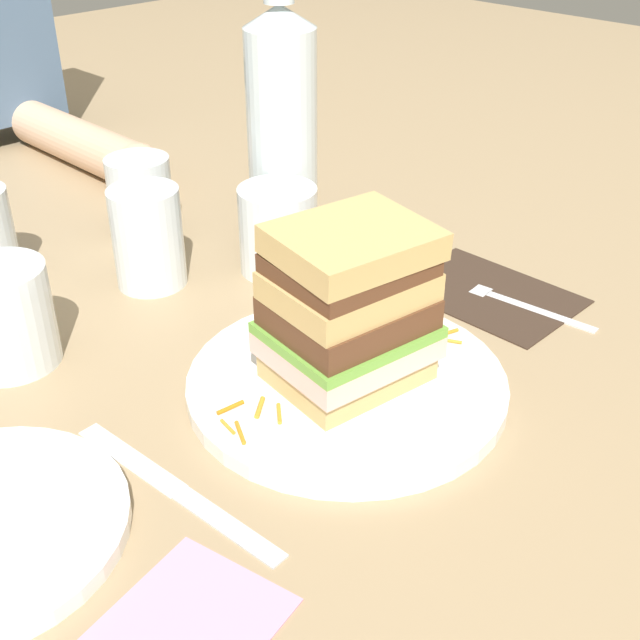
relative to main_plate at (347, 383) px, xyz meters
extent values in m
plane|color=#9E8460|center=(-0.01, 0.02, -0.01)|extent=(3.00, 3.00, 0.00)
cylinder|color=white|center=(0.00, 0.00, 0.00)|extent=(0.26, 0.26, 0.01)
cube|color=tan|center=(0.00, 0.00, 0.02)|extent=(0.12, 0.10, 0.02)
cube|color=beige|center=(0.00, 0.00, 0.04)|extent=(0.13, 0.11, 0.02)
cube|color=#6BA83D|center=(0.00, 0.00, 0.05)|extent=(0.13, 0.11, 0.01)
cube|color=#56331E|center=(0.00, 0.00, 0.07)|extent=(0.12, 0.11, 0.02)
cube|color=tan|center=(0.00, 0.00, 0.09)|extent=(0.12, 0.10, 0.02)
cube|color=#56331E|center=(0.00, 0.00, 0.11)|extent=(0.12, 0.10, 0.01)
cube|color=tan|center=(0.00, 0.00, 0.12)|extent=(0.12, 0.11, 0.03)
cylinder|color=orange|center=(-0.11, 0.01, 0.01)|extent=(0.01, 0.02, 0.00)
cylinder|color=orange|center=(-0.09, 0.03, 0.01)|extent=(0.02, 0.01, 0.00)
cylinder|color=orange|center=(-0.07, 0.00, 0.01)|extent=(0.02, 0.02, 0.00)
cylinder|color=orange|center=(-0.08, 0.02, 0.01)|extent=(0.02, 0.02, 0.00)
cylinder|color=orange|center=(-0.11, 0.01, 0.01)|extent=(0.01, 0.02, 0.00)
cylinder|color=orange|center=(0.08, 0.01, 0.01)|extent=(0.03, 0.02, 0.00)
cylinder|color=orange|center=(0.10, 0.01, 0.01)|extent=(0.01, 0.03, 0.00)
cylinder|color=orange|center=(0.11, -0.02, 0.01)|extent=(0.02, 0.01, 0.00)
cylinder|color=orange|center=(0.10, -0.02, 0.01)|extent=(0.02, 0.03, 0.00)
cylinder|color=orange|center=(0.09, 0.01, 0.01)|extent=(0.01, 0.03, 0.00)
cylinder|color=orange|center=(0.07, -0.01, 0.01)|extent=(0.02, 0.02, 0.00)
cylinder|color=orange|center=(0.09, 0.01, 0.01)|extent=(0.01, 0.02, 0.00)
cube|color=#38281E|center=(0.21, 0.01, -0.01)|extent=(0.12, 0.16, 0.00)
cube|color=silver|center=(0.22, -0.04, 0.00)|extent=(0.02, 0.11, 0.00)
cube|color=silver|center=(0.21, 0.02, 0.00)|extent=(0.02, 0.02, 0.00)
cylinder|color=silver|center=(0.22, 0.05, 0.00)|extent=(0.01, 0.04, 0.00)
cylinder|color=silver|center=(0.21, 0.05, 0.00)|extent=(0.01, 0.04, 0.00)
cylinder|color=silver|center=(0.20, 0.05, 0.00)|extent=(0.01, 0.04, 0.00)
cylinder|color=silver|center=(0.20, 0.04, 0.00)|extent=(0.01, 0.04, 0.00)
cube|color=silver|center=(-0.16, -0.05, -0.01)|extent=(0.02, 0.10, 0.00)
cube|color=silver|center=(-0.17, 0.05, -0.01)|extent=(0.02, 0.11, 0.00)
cylinder|color=white|center=(0.11, 0.19, 0.04)|extent=(0.08, 0.08, 0.09)
cylinder|color=#E55638|center=(0.11, 0.19, 0.03)|extent=(0.07, 0.07, 0.07)
cylinder|color=silver|center=(0.16, 0.24, 0.10)|extent=(0.07, 0.07, 0.22)
cone|color=silver|center=(0.16, 0.24, 0.23)|extent=(0.07, 0.07, 0.02)
cylinder|color=silver|center=(0.06, 0.36, 0.04)|extent=(0.07, 0.07, 0.09)
cylinder|color=silver|center=(0.00, 0.26, 0.04)|extent=(0.07, 0.07, 0.10)
cylinder|color=silver|center=(-0.17, 0.23, 0.04)|extent=(0.08, 0.08, 0.09)
cube|color=pink|center=(-0.23, -0.09, -0.01)|extent=(0.11, 0.11, 0.00)
cylinder|color=#DBAD89|center=(0.13, 0.60, 0.02)|extent=(0.06, 0.26, 0.06)
sphere|color=#DBAD89|center=(0.13, 0.47, 0.02)|extent=(0.06, 0.06, 0.06)
camera|label=1|loc=(-0.40, -0.36, 0.38)|focal=45.98mm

